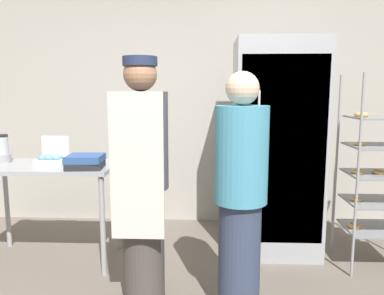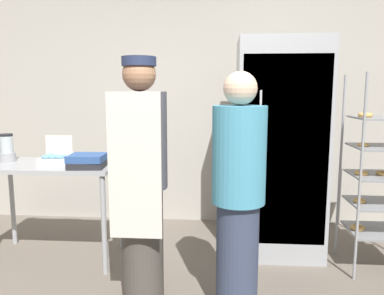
{
  "view_description": "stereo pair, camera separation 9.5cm",
  "coord_description": "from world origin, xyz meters",
  "views": [
    {
      "loc": [
        0.11,
        -1.98,
        1.51
      ],
      "look_at": [
        -0.01,
        0.82,
        1.09
      ],
      "focal_mm": 35.0,
      "sensor_mm": 36.0,
      "label": 1
    },
    {
      "loc": [
        0.21,
        -1.98,
        1.51
      ],
      "look_at": [
        -0.01,
        0.82,
        1.09
      ],
      "focal_mm": 35.0,
      "sensor_mm": 36.0,
      "label": 2
    }
  ],
  "objects": [
    {
      "name": "binder_stack",
      "position": [
        -0.9,
        1.02,
        0.93
      ],
      "size": [
        0.31,
        0.29,
        0.11
      ],
      "color": "#232328",
      "rests_on": "prep_counter"
    },
    {
      "name": "refrigerator",
      "position": [
        0.75,
        1.49,
        0.99
      ],
      "size": [
        0.78,
        0.69,
        1.97
      ],
      "color": "#9EA0A5",
      "rests_on": "ground_plane"
    },
    {
      "name": "donut_box",
      "position": [
        -1.27,
        1.21,
        0.92
      ],
      "size": [
        0.25,
        0.19,
        0.24
      ],
      "color": "silver",
      "rests_on": "prep_counter"
    },
    {
      "name": "blender_pitcher",
      "position": [
        -1.73,
        1.24,
        0.99
      ],
      "size": [
        0.14,
        0.14,
        0.25
      ],
      "color": "#99999E",
      "rests_on": "prep_counter"
    },
    {
      "name": "back_wall",
      "position": [
        0.0,
        2.34,
        1.38
      ],
      "size": [
        6.4,
        0.12,
        2.76
      ],
      "primitive_type": "cube",
      "color": "#ADA89E",
      "rests_on": "ground_plane"
    },
    {
      "name": "person_customer",
      "position": [
        0.33,
        0.4,
        0.83
      ],
      "size": [
        0.35,
        0.35,
        1.63
      ],
      "color": "#333D56",
      "rests_on": "ground_plane"
    },
    {
      "name": "prep_counter",
      "position": [
        -1.29,
        1.17,
        0.77
      ],
      "size": [
        1.17,
        0.62,
        0.88
      ],
      "color": "#9EA0A5",
      "rests_on": "ground_plane"
    },
    {
      "name": "baking_rack",
      "position": [
        1.57,
        1.21,
        0.81
      ],
      "size": [
        0.57,
        0.52,
        1.65
      ],
      "color": "#93969B",
      "rests_on": "ground_plane"
    },
    {
      "name": "person_baker",
      "position": [
        -0.34,
        0.54,
        0.91
      ],
      "size": [
        0.37,
        0.39,
        1.74
      ],
      "color": "#47423D",
      "rests_on": "ground_plane"
    }
  ]
}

